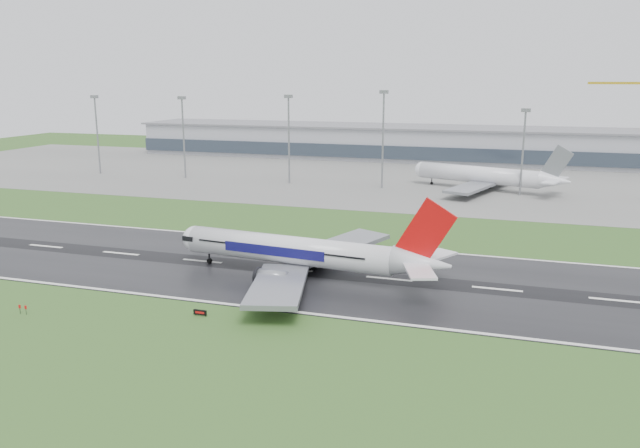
% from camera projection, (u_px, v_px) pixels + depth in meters
% --- Properties ---
extents(ground, '(520.00, 520.00, 0.00)m').
position_uv_depth(ground, '(202.00, 261.00, 130.79)').
color(ground, '#2B511D').
rests_on(ground, ground).
extents(runway, '(400.00, 45.00, 0.10)m').
position_uv_depth(runway, '(202.00, 261.00, 130.78)').
color(runway, black).
rests_on(runway, ground).
extents(apron, '(400.00, 130.00, 0.08)m').
position_uv_depth(apron, '(351.00, 176.00, 246.95)').
color(apron, slate).
rests_on(apron, ground).
extents(terminal, '(240.00, 36.00, 15.00)m').
position_uv_depth(terminal, '(383.00, 143.00, 301.01)').
color(terminal, '#9798A1').
rests_on(terminal, ground).
extents(main_airliner, '(61.03, 58.64, 16.54)m').
position_uv_depth(main_airliner, '(306.00, 235.00, 118.94)').
color(main_airliner, silver).
rests_on(main_airliner, runway).
extents(parked_airliner, '(69.44, 66.98, 16.41)m').
position_uv_depth(parked_airliner, '(485.00, 166.00, 213.19)').
color(parked_airliner, silver).
rests_on(parked_airliner, apron).
extents(runway_sign, '(2.31, 0.38, 1.04)m').
position_uv_depth(runway_sign, '(200.00, 313.00, 100.63)').
color(runway_sign, black).
rests_on(runway_sign, ground).
extents(floodmast_0, '(0.64, 0.64, 30.14)m').
position_uv_depth(floodmast_0, '(98.00, 136.00, 249.11)').
color(floodmast_0, gray).
rests_on(floodmast_0, ground).
extents(floodmast_1, '(0.64, 0.64, 30.04)m').
position_uv_depth(floodmast_1, '(184.00, 139.00, 237.79)').
color(floodmast_1, gray).
rests_on(floodmast_1, ground).
extents(floodmast_2, '(0.64, 0.64, 30.93)m').
position_uv_depth(floodmast_2, '(289.00, 141.00, 225.19)').
color(floodmast_2, gray).
rests_on(floodmast_2, ground).
extents(floodmast_3, '(0.64, 0.64, 32.68)m').
position_uv_depth(floodmast_3, '(383.00, 142.00, 214.89)').
color(floodmast_3, gray).
rests_on(floodmast_3, ground).
extents(floodmast_4, '(0.64, 0.64, 27.20)m').
position_uv_depth(floodmast_4, '(523.00, 154.00, 202.01)').
color(floodmast_4, gray).
rests_on(floodmast_4, ground).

